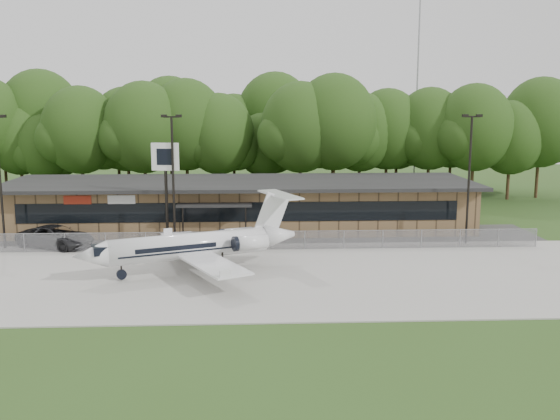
{
  "coord_description": "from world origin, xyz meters",
  "views": [
    {
      "loc": [
        0.95,
        -31.19,
        11.11
      ],
      "look_at": [
        2.98,
        12.0,
        3.65
      ],
      "focal_mm": 40.0,
      "sensor_mm": 36.0,
      "label": 1
    }
  ],
  "objects_px": {
    "terminal": "(241,204)",
    "pole_sign": "(165,168)",
    "suv": "(56,237)",
    "business_jet": "(197,246)"
  },
  "relations": [
    {
      "from": "suv",
      "to": "pole_sign",
      "type": "xyz_separation_m",
      "value": [
        8.58,
        0.04,
        5.33
      ]
    },
    {
      "from": "pole_sign",
      "to": "suv",
      "type": "bearing_deg",
      "value": -170.53
    },
    {
      "from": "suv",
      "to": "pole_sign",
      "type": "bearing_deg",
      "value": -65.12
    },
    {
      "from": "business_jet",
      "to": "pole_sign",
      "type": "relative_size",
      "value": 1.82
    },
    {
      "from": "business_jet",
      "to": "terminal",
      "type": "bearing_deg",
      "value": 58.59
    },
    {
      "from": "terminal",
      "to": "pole_sign",
      "type": "height_order",
      "value": "pole_sign"
    },
    {
      "from": "pole_sign",
      "to": "terminal",
      "type": "bearing_deg",
      "value": 61.14
    },
    {
      "from": "suv",
      "to": "terminal",
      "type": "bearing_deg",
      "value": -38.51
    },
    {
      "from": "terminal",
      "to": "suv",
      "type": "relative_size",
      "value": 6.67
    },
    {
      "from": "terminal",
      "to": "pole_sign",
      "type": "relative_size",
      "value": 5.07
    }
  ]
}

